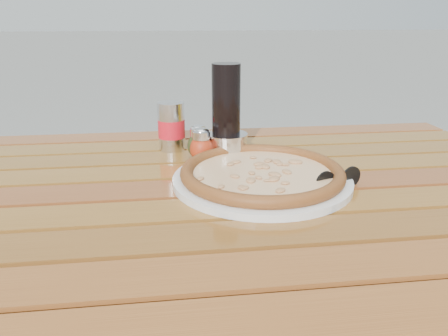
{
  "coord_description": "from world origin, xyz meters",
  "views": [
    {
      "loc": [
        -0.11,
        -0.8,
        1.07
      ],
      "look_at": [
        0.0,
        0.02,
        0.78
      ],
      "focal_mm": 35.0,
      "sensor_mm": 36.0,
      "label": 1
    }
  ],
  "objects": [
    {
      "name": "sunglasses",
      "position": [
        0.22,
        -0.04,
        0.77
      ],
      "size": [
        0.11,
        0.06,
        0.04
      ],
      "rotation": [
        0.0,
        0.0,
        0.32
      ],
      "color": "black",
      "rests_on": "table"
    },
    {
      "name": "plate",
      "position": [
        0.08,
        0.0,
        0.76
      ],
      "size": [
        0.4,
        0.4,
        0.01
      ],
      "primitive_type": "cylinder",
      "rotation": [
        0.0,
        0.0,
        0.13
      ],
      "color": "silver",
      "rests_on": "table"
    },
    {
      "name": "soda_can",
      "position": [
        -0.1,
        0.26,
        0.81
      ],
      "size": [
        0.09,
        0.09,
        0.12
      ],
      "rotation": [
        0.0,
        0.0,
        0.38
      ],
      "color": "silver",
      "rests_on": "table"
    },
    {
      "name": "olive_oil_cruet",
      "position": [
        0.03,
        0.21,
        0.85
      ],
      "size": [
        0.07,
        0.07,
        0.21
      ],
      "rotation": [
        0.0,
        0.0,
        -0.25
      ],
      "color": "#B18B12",
      "rests_on": "table"
    },
    {
      "name": "pepper_shaker",
      "position": [
        -0.03,
        0.16,
        0.79
      ],
      "size": [
        0.07,
        0.07,
        0.08
      ],
      "rotation": [
        0.0,
        0.0,
        0.27
      ],
      "color": "#B43214",
      "rests_on": "table"
    },
    {
      "name": "table",
      "position": [
        0.0,
        -0.0,
        0.67
      ],
      "size": [
        1.4,
        0.9,
        0.75
      ],
      "color": "#33190B",
      "rests_on": "ground"
    },
    {
      "name": "pizza",
      "position": [
        0.08,
        0.0,
        0.77
      ],
      "size": [
        0.37,
        0.37,
        0.03
      ],
      "rotation": [
        0.0,
        0.0,
        -0.13
      ],
      "color": "#FFE6B6",
      "rests_on": "plate"
    },
    {
      "name": "parmesan_tin",
      "position": [
        0.03,
        0.18,
        0.78
      ],
      "size": [
        0.11,
        0.11,
        0.07
      ],
      "rotation": [
        0.0,
        0.0,
        -0.17
      ],
      "color": "silver",
      "rests_on": "table"
    },
    {
      "name": "dark_bottle",
      "position": [
        0.03,
        0.18,
        0.86
      ],
      "size": [
        0.07,
        0.07,
        0.22
      ],
      "primitive_type": "cylinder",
      "rotation": [
        0.0,
        0.0,
        0.09
      ],
      "color": "black",
      "rests_on": "table"
    },
    {
      "name": "oregano_shaker",
      "position": [
        -0.04,
        0.18,
        0.79
      ],
      "size": [
        0.06,
        0.06,
        0.08
      ],
      "rotation": [
        0.0,
        0.0,
        -0.22
      ],
      "color": "#313917",
      "rests_on": "table"
    }
  ]
}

